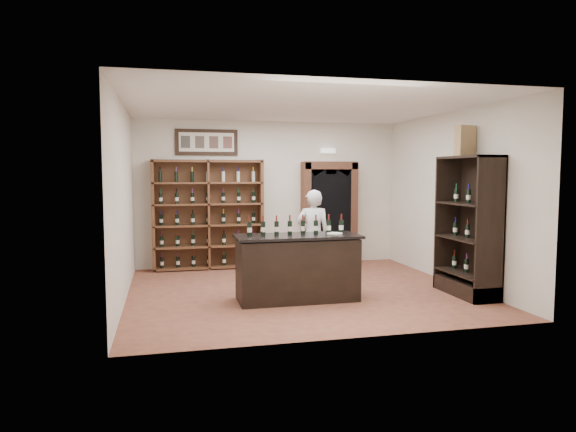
# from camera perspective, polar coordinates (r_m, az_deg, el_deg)

# --- Properties ---
(floor) EXTENTS (5.50, 5.50, 0.00)m
(floor) POSITION_cam_1_polar(r_m,az_deg,el_deg) (8.54, 1.34, -8.28)
(floor) COLOR brown
(floor) RESTS_ON ground
(ceiling) EXTENTS (5.50, 5.50, 0.00)m
(ceiling) POSITION_cam_1_polar(r_m,az_deg,el_deg) (8.39, 1.38, 12.11)
(ceiling) COLOR white
(ceiling) RESTS_ON wall_back
(wall_back) EXTENTS (5.50, 0.04, 3.00)m
(wall_back) POSITION_cam_1_polar(r_m,az_deg,el_deg) (10.76, -2.05, 2.50)
(wall_back) COLOR silver
(wall_back) RESTS_ON ground
(wall_left) EXTENTS (0.04, 5.00, 3.00)m
(wall_left) POSITION_cam_1_polar(r_m,az_deg,el_deg) (8.08, -17.86, 1.49)
(wall_left) COLOR silver
(wall_left) RESTS_ON ground
(wall_right) EXTENTS (0.04, 5.00, 3.00)m
(wall_right) POSITION_cam_1_polar(r_m,az_deg,el_deg) (9.42, 17.77, 1.94)
(wall_right) COLOR silver
(wall_right) RESTS_ON ground
(wine_shelf) EXTENTS (2.20, 0.38, 2.20)m
(wine_shelf) POSITION_cam_1_polar(r_m,az_deg,el_deg) (10.44, -8.87, 0.17)
(wine_shelf) COLOR brown
(wine_shelf) RESTS_ON ground
(framed_picture) EXTENTS (1.25, 0.04, 0.52)m
(framed_picture) POSITION_cam_1_polar(r_m,az_deg,el_deg) (10.56, -9.03, 8.10)
(framed_picture) COLOR black
(framed_picture) RESTS_ON wall_back
(arched_doorway) EXTENTS (1.17, 0.35, 2.17)m
(arched_doorway) POSITION_cam_1_polar(r_m,az_deg,el_deg) (10.94, 4.57, 0.63)
(arched_doorway) COLOR black
(arched_doorway) RESTS_ON ground
(emergency_light) EXTENTS (0.30, 0.10, 0.10)m
(emergency_light) POSITION_cam_1_polar(r_m,az_deg,el_deg) (11.00, 4.47, 7.23)
(emergency_light) COLOR white
(emergency_light) RESTS_ON wall_back
(tasting_counter) EXTENTS (1.88, 0.78, 1.00)m
(tasting_counter) POSITION_cam_1_polar(r_m,az_deg,el_deg) (7.82, 1.05, -5.81)
(tasting_counter) COLOR black
(tasting_counter) RESTS_ON ground
(counter_bottle_0) EXTENTS (0.07, 0.07, 0.30)m
(counter_bottle_0) POSITION_cam_1_polar(r_m,az_deg,el_deg) (7.65, -4.29, -1.42)
(counter_bottle_0) COLOR black
(counter_bottle_0) RESTS_ON tasting_counter
(counter_bottle_1) EXTENTS (0.07, 0.07, 0.30)m
(counter_bottle_1) POSITION_cam_1_polar(r_m,az_deg,el_deg) (7.68, -2.78, -1.38)
(counter_bottle_1) COLOR black
(counter_bottle_1) RESTS_ON tasting_counter
(counter_bottle_2) EXTENTS (0.07, 0.07, 0.30)m
(counter_bottle_2) POSITION_cam_1_polar(r_m,az_deg,el_deg) (7.73, -1.28, -1.34)
(counter_bottle_2) COLOR black
(counter_bottle_2) RESTS_ON tasting_counter
(counter_bottle_3) EXTENTS (0.07, 0.07, 0.30)m
(counter_bottle_3) POSITION_cam_1_polar(r_m,az_deg,el_deg) (7.77, 0.20, -1.30)
(counter_bottle_3) COLOR black
(counter_bottle_3) RESTS_ON tasting_counter
(counter_bottle_4) EXTENTS (0.07, 0.07, 0.30)m
(counter_bottle_4) POSITION_cam_1_polar(r_m,az_deg,el_deg) (7.82, 1.67, -1.27)
(counter_bottle_4) COLOR black
(counter_bottle_4) RESTS_ON tasting_counter
(counter_bottle_5) EXTENTS (0.07, 0.07, 0.30)m
(counter_bottle_5) POSITION_cam_1_polar(r_m,az_deg,el_deg) (7.88, 3.11, -1.23)
(counter_bottle_5) COLOR black
(counter_bottle_5) RESTS_ON tasting_counter
(counter_bottle_6) EXTENTS (0.07, 0.07, 0.30)m
(counter_bottle_6) POSITION_cam_1_polar(r_m,az_deg,el_deg) (7.94, 4.54, -1.19)
(counter_bottle_6) COLOR black
(counter_bottle_6) RESTS_ON tasting_counter
(counter_bottle_7) EXTENTS (0.07, 0.07, 0.30)m
(counter_bottle_7) POSITION_cam_1_polar(r_m,az_deg,el_deg) (8.00, 5.94, -1.15)
(counter_bottle_7) COLOR black
(counter_bottle_7) RESTS_ON tasting_counter
(side_cabinet) EXTENTS (0.48, 1.20, 2.20)m
(side_cabinet) POSITION_cam_1_polar(r_m,az_deg,el_deg) (8.61, 19.46, -3.35)
(side_cabinet) COLOR black
(side_cabinet) RESTS_ON ground
(shopkeeper) EXTENTS (0.68, 0.53, 1.64)m
(shopkeeper) POSITION_cam_1_polar(r_m,az_deg,el_deg) (9.23, 2.81, -2.14)
(shopkeeper) COLOR silver
(shopkeeper) RESTS_ON ground
(plate) EXTENTS (0.24, 0.24, 0.02)m
(plate) POSITION_cam_1_polar(r_m,az_deg,el_deg) (7.88, 5.21, -1.96)
(plate) COLOR silver
(plate) RESTS_ON tasting_counter
(wine_crate) EXTENTS (0.37, 0.23, 0.49)m
(wine_crate) POSITION_cam_1_polar(r_m,az_deg,el_deg) (8.71, 19.05, 7.90)
(wine_crate) COLOR tan
(wine_crate) RESTS_ON side_cabinet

